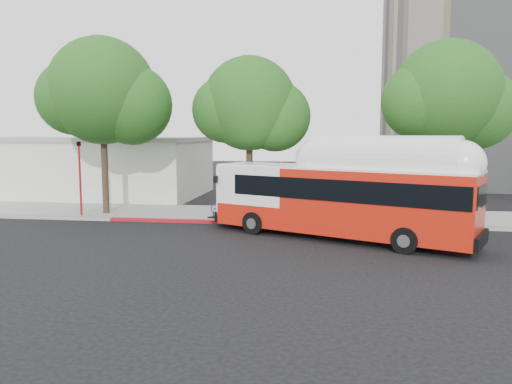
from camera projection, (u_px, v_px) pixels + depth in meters
The scene contains 10 objects.
ground at pixel (251, 241), 21.15m from camera, with size 120.00×120.00×0.00m, color black.
sidewalk at pixel (269, 215), 27.53m from camera, with size 60.00×5.00×0.15m, color gray.
curb_strip at pixel (263, 223), 24.97m from camera, with size 60.00×0.30×0.15m, color gray.
red_curb_segment at pixel (204, 222), 25.39m from camera, with size 10.00×0.32×0.16m, color maroon.
street_tree_left at pixel (111, 95), 27.01m from camera, with size 6.67×5.80×9.74m.
street_tree_mid at pixel (257, 108), 26.49m from camera, with size 5.75×5.00×8.62m.
street_tree_right at pixel (455, 99), 24.87m from camera, with size 6.21×5.40×9.18m.
low_commercial_bldg at pixel (91, 166), 36.59m from camera, with size 16.20×10.20×4.25m.
transit_bus at pixel (341, 201), 21.35m from camera, with size 11.89×6.91×3.58m.
signal_pole at pixel (80, 179), 26.67m from camera, with size 0.12×0.39×4.12m.
Camera 1 is at (3.08, -20.53, 4.56)m, focal length 35.00 mm.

